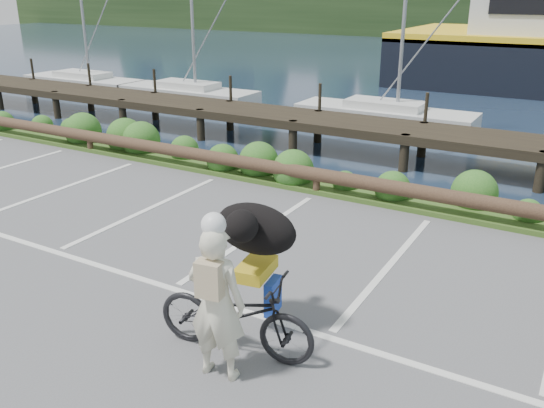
# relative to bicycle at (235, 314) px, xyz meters

# --- Properties ---
(ground) EXTENTS (72.00, 72.00, 0.00)m
(ground) POSITION_rel_bicycle_xyz_m (-1.72, 1.25, -0.54)
(ground) COLOR #515154
(vegetation_strip) EXTENTS (34.00, 1.60, 0.10)m
(vegetation_strip) POSITION_rel_bicycle_xyz_m (-1.72, 6.55, -0.49)
(vegetation_strip) COLOR #3D5B21
(vegetation_strip) RESTS_ON ground
(log_rail) EXTENTS (32.00, 0.30, 0.60)m
(log_rail) POSITION_rel_bicycle_xyz_m (-1.72, 5.85, -0.54)
(log_rail) COLOR #443021
(log_rail) RESTS_ON ground
(bicycle) EXTENTS (2.15, 1.02, 1.08)m
(bicycle) POSITION_rel_bicycle_xyz_m (0.00, 0.00, 0.00)
(bicycle) COLOR black
(bicycle) RESTS_ON ground
(cyclist) EXTENTS (0.75, 0.55, 1.90)m
(cyclist) POSITION_rel_bicycle_xyz_m (0.07, -0.48, 0.41)
(cyclist) COLOR beige
(cyclist) RESTS_ON ground
(dog) EXTENTS (0.73, 1.22, 0.67)m
(dog) POSITION_rel_bicycle_xyz_m (-0.10, 0.65, 0.87)
(dog) COLOR black
(dog) RESTS_ON bicycle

